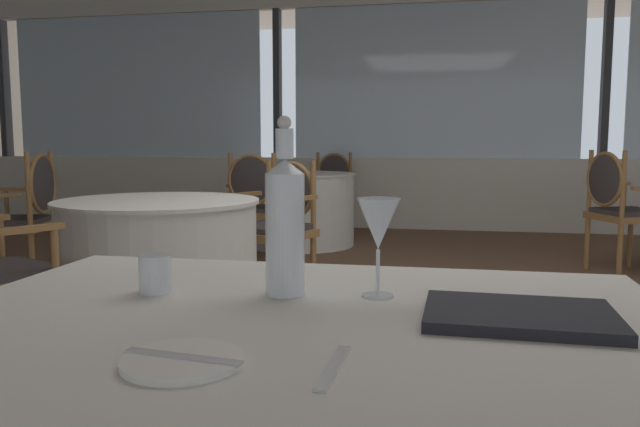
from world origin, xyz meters
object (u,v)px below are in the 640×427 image
Objects in this scene: side_plate at (183,360)px; water_tumbler at (155,274)px; dining_chair_1_0 at (26,209)px; dining_chair_3_1 at (331,185)px; menu_book at (519,315)px; water_bottle at (285,223)px; dining_chair_0_0 at (279,217)px; dining_chair_2_1 at (618,202)px; dining_chair_3_0 at (258,200)px; wine_glass at (378,226)px.

side_plate is 0.45m from water_tumbler.
dining_chair_1_0 reaches higher than dining_chair_3_1.
water_bottle is at bearing 168.08° from menu_book.
dining_chair_0_0 is at bearing 12.13° from dining_chair_3_1.
dining_chair_2_1 is (1.68, 4.02, -0.30)m from water_bottle.
dining_chair_2_1 is 2.92m from dining_chair_3_0.
menu_book is 3.14m from dining_chair_0_0.
water_tumbler is at bearing -138.26° from dining_chair_2_1.
water_bottle is at bearing 42.69° from dining_chair_0_0.
menu_book is at bearing -5.98° from water_tumbler.
dining_chair_2_1 is at bearing -79.81° from dining_chair_3_0.
dining_chair_0_0 is at bearing 102.28° from side_plate.
dining_chair_3_0 is (1.36, 1.21, -0.02)m from dining_chair_1_0.
wine_glass is 0.32m from menu_book.
menu_book is 0.35× the size of dining_chair_3_1.
dining_chair_3_0 is (-1.23, 3.94, -0.33)m from water_bottle.
dining_chair_2_1 is at bearing 69.50° from wine_glass.
water_bottle is at bearing 84.05° from side_plate.
water_bottle is at bearing 17.61° from dining_chair_3_1.
water_tumbler is at bearing -172.51° from water_bottle.
water_tumbler is 0.08× the size of dining_chair_2_1.
dining_chair_2_1 is at bearing 75.25° from menu_book.
water_bottle is at bearing 120.87° from dining_chair_1_0.
menu_book is (0.72, -0.08, -0.03)m from water_tumbler.
dining_chair_3_1 is at bearing 104.87° from menu_book.
dining_chair_2_1 is 3.22m from dining_chair_3_1.
dining_chair_3_1 is (0.30, 1.96, -0.00)m from dining_chair_3_0.
side_plate is at bearing 116.31° from dining_chair_1_0.
water_bottle reaches higher than side_plate.
wine_glass is at bearing -133.02° from dining_chair_2_1.
dining_chair_0_0 reaches higher than menu_book.
dining_chair_1_0 reaches higher than water_tumbler.
dining_chair_0_0 is 0.94× the size of dining_chair_2_1.
side_plate is 0.18× the size of dining_chair_3_0.
dining_chair_3_1 is (1.66, 3.17, -0.02)m from dining_chair_1_0.
wine_glass reaches higher than side_plate.
water_bottle is 5.98m from dining_chair_3_1.
dining_chair_0_0 is 3.12m from dining_chair_3_1.
menu_book is at bearing -13.85° from water_bottle.
menu_book is 0.34× the size of dining_chair_3_0.
dining_chair_3_1 is (-0.66, 5.93, -0.22)m from water_tumbler.
dining_chair_0_0 is 0.97× the size of dining_chair_3_0.
wine_glass reaches higher than water_tumbler.
water_bottle is at bearing 7.49° from water_tumbler.
water_bottle is (0.04, 0.42, 0.14)m from side_plate.
water_tumbler is 0.24× the size of menu_book.
water_bottle is 0.40× the size of dining_chair_0_0.
water_bottle is 4.14m from dining_chair_3_0.
dining_chair_0_0 is (-0.93, 2.77, -0.33)m from wine_glass.
water_bottle is 1.12× the size of menu_book.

